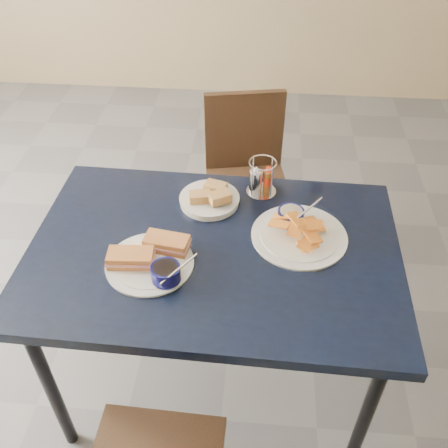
# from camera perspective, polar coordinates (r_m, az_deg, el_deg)

# --- Properties ---
(ground) EXTENTS (6.00, 6.00, 0.00)m
(ground) POSITION_cam_1_polar(r_m,az_deg,el_deg) (2.27, 0.39, -14.50)
(ground) COLOR #59595F
(ground) RESTS_ON ground
(dining_table) EXTENTS (1.23, 0.83, 0.75)m
(dining_table) POSITION_cam_1_polar(r_m,az_deg,el_deg) (1.67, -1.14, -4.35)
(dining_table) COLOR black
(dining_table) RESTS_ON ground
(chair_far) EXTENTS (0.45, 0.44, 0.82)m
(chair_far) POSITION_cam_1_polar(r_m,az_deg,el_deg) (2.48, 2.84, 6.66)
(chair_far) COLOR black
(chair_far) RESTS_ON ground
(sandwich_plate) EXTENTS (0.30, 0.28, 0.12)m
(sandwich_plate) POSITION_cam_1_polar(r_m,az_deg,el_deg) (1.57, -8.18, -3.98)
(sandwich_plate) COLOR white
(sandwich_plate) RESTS_ON dining_table
(plantain_plate) EXTENTS (0.32, 0.32, 0.12)m
(plantain_plate) POSITION_cam_1_polar(r_m,az_deg,el_deg) (1.68, 8.35, -0.65)
(plantain_plate) COLOR white
(plantain_plate) RESTS_ON dining_table
(bread_basket) EXTENTS (0.21, 0.21, 0.07)m
(bread_basket) POSITION_cam_1_polar(r_m,az_deg,el_deg) (1.79, -1.59, 2.94)
(bread_basket) COLOR white
(bread_basket) RESTS_ON dining_table
(condiment_caddy) EXTENTS (0.11, 0.11, 0.14)m
(condiment_caddy) POSITION_cam_1_polar(r_m,az_deg,el_deg) (1.82, 4.20, 5.09)
(condiment_caddy) COLOR silver
(condiment_caddy) RESTS_ON dining_table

